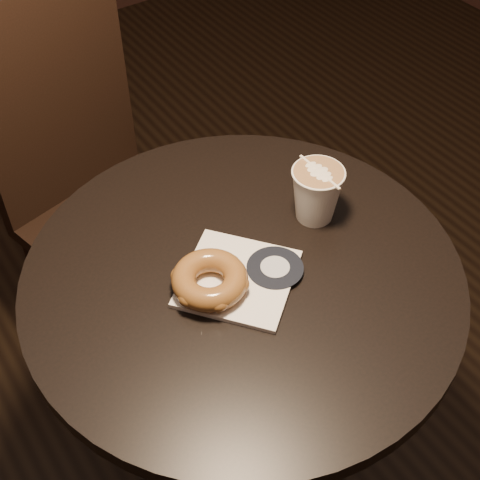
% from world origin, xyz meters
% --- Properties ---
extents(cafe_table, '(0.70, 0.70, 0.75)m').
position_xyz_m(cafe_table, '(0.00, 0.00, 0.55)').
color(cafe_table, black).
rests_on(cafe_table, ground).
extents(chair, '(0.46, 0.46, 0.96)m').
position_xyz_m(chair, '(-0.02, 0.59, 0.54)').
color(chair, black).
rests_on(chair, ground).
extents(pastry_bag, '(0.23, 0.23, 0.01)m').
position_xyz_m(pastry_bag, '(-0.02, -0.01, 0.75)').
color(pastry_bag, white).
rests_on(pastry_bag, cafe_table).
extents(doughnut, '(0.12, 0.12, 0.04)m').
position_xyz_m(doughnut, '(-0.06, -0.01, 0.78)').
color(doughnut, brown).
rests_on(doughnut, pastry_bag).
extents(latte_cup, '(0.09, 0.09, 0.10)m').
position_xyz_m(latte_cup, '(0.17, 0.03, 0.80)').
color(latte_cup, white).
rests_on(latte_cup, cafe_table).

